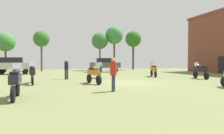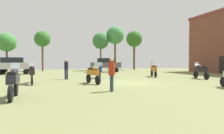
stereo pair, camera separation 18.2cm
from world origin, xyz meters
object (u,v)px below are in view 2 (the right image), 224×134
at_px(motorcycle_4, 100,70).
at_px(tree_1, 7,42).
at_px(motorcycle_1, 32,73).
at_px(car_3, 105,64).
at_px(person_1, 66,68).
at_px(motorcycle_5, 154,70).
at_px(motorcycle_6, 201,71).
at_px(tree_2, 115,36).
at_px(tree_4, 42,39).
at_px(tree_6, 101,41).
at_px(motorcycle_3, 93,73).
at_px(tree_3, 134,39).
at_px(motorcycle_2, 13,81).
at_px(car_2, 13,64).
at_px(person_2, 112,72).

xyz_separation_m(motorcycle_4, tree_1, (-10.85, 15.47, 3.69)).
height_order(motorcycle_1, car_3, car_3).
bearing_deg(person_1, motorcycle_5, 30.94).
relative_size(motorcycle_1, motorcycle_4, 1.08).
distance_m(car_3, tree_1, 15.40).
distance_m(motorcycle_6, tree_2, 19.15).
xyz_separation_m(motorcycle_4, person_1, (-3.04, -0.43, 0.30)).
distance_m(motorcycle_6, tree_4, 23.97).
relative_size(motorcycle_5, tree_6, 0.33).
distance_m(motorcycle_3, tree_1, 22.19).
bearing_deg(tree_4, tree_3, 2.91).
bearing_deg(motorcycle_3, motorcycle_4, -123.75).
bearing_deg(motorcycle_2, motorcycle_1, 86.00).
distance_m(car_2, tree_4, 8.93).
height_order(motorcycle_1, tree_6, tree_6).
height_order(motorcycle_4, person_1, person_1).
bearing_deg(car_2, tree_1, 11.99).
relative_size(car_3, tree_3, 0.63).
bearing_deg(motorcycle_2, tree_2, 61.06).
bearing_deg(motorcycle_5, person_1, -161.93).
bearing_deg(car_3, car_2, 105.67).
bearing_deg(tree_2, car_3, -120.56).
height_order(motorcycle_5, tree_2, tree_2).
xyz_separation_m(tree_1, tree_4, (5.10, 0.16, 0.65)).
xyz_separation_m(motorcycle_4, car_2, (-8.73, 8.16, 0.45)).
height_order(motorcycle_6, person_1, person_1).
bearing_deg(tree_4, tree_1, -178.19).
relative_size(car_2, car_3, 0.98).
xyz_separation_m(motorcycle_2, tree_3, (16.06, 25.17, 4.90)).
bearing_deg(motorcycle_2, person_2, 6.18).
relative_size(motorcycle_2, car_2, 0.49).
distance_m(car_2, car_3, 11.93).
relative_size(motorcycle_2, motorcycle_6, 0.96).
distance_m(motorcycle_2, tree_4, 24.73).
relative_size(tree_3, tree_6, 1.12).
relative_size(motorcycle_1, tree_1, 0.39).
bearing_deg(tree_6, person_2, -101.93).
xyz_separation_m(motorcycle_1, tree_2, (11.73, 18.21, 5.28)).
bearing_deg(tree_2, tree_3, 18.52).
bearing_deg(motorcycle_6, motorcycle_4, 167.60).
distance_m(tree_2, tree_3, 4.42).
relative_size(motorcycle_2, person_1, 1.25).
bearing_deg(motorcycle_3, motorcycle_2, 31.54).
height_order(tree_2, tree_4, tree_2).
bearing_deg(motorcycle_1, motorcycle_4, 23.35).
relative_size(motorcycle_1, tree_6, 0.35).
xyz_separation_m(car_3, person_1, (-6.13, -10.20, -0.16)).
height_order(tree_4, tree_6, tree_6).
xyz_separation_m(tree_4, tree_6, (9.37, -0.65, -0.08)).
relative_size(motorcycle_1, person_2, 1.32).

